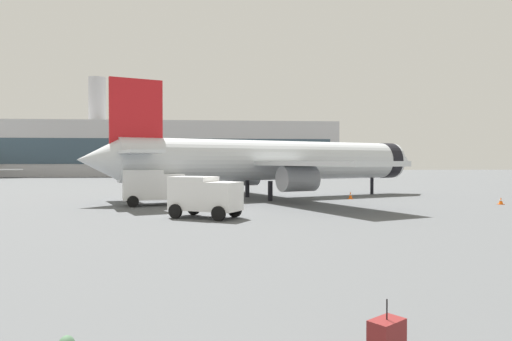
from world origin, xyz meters
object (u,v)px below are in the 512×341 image
safety_cone_near (501,201)px  rolling_suitcase (387,339)px  service_truck (153,186)px  airplane_at_gate (274,161)px  safety_cone_mid (350,195)px  cargo_van (204,195)px

safety_cone_near → rolling_suitcase: size_ratio=0.54×
service_truck → rolling_suitcase: 30.84m
airplane_at_gate → safety_cone_mid: (7.12, -1.50, -3.30)m
service_truck → cargo_van: (4.45, -8.71, -0.16)m
service_truck → safety_cone_mid: service_truck is taller
service_truck → safety_cone_mid: 18.59m
airplane_at_gate → service_truck: 12.69m
rolling_suitcase → airplane_at_gate: bearing=86.0°
airplane_at_gate → rolling_suitcase: bearing=-94.0°
service_truck → safety_cone_near: size_ratio=8.66×
cargo_van → rolling_suitcase: size_ratio=4.38×
cargo_van → safety_cone_mid: (13.44, 13.61, -1.09)m
airplane_at_gate → service_truck: airplane_at_gate is taller
safety_cone_near → service_truck: bearing=176.8°
cargo_van → safety_cone_near: size_ratio=8.05×
service_truck → rolling_suitcase: service_truck is taller
safety_cone_mid → cargo_van: bearing=-134.6°
airplane_at_gate → rolling_suitcase: size_ratio=31.19×
safety_cone_mid → rolling_suitcase: bearing=-105.6°
airplane_at_gate → safety_cone_mid: bearing=-11.9°
safety_cone_near → safety_cone_mid: bearing=149.0°
cargo_van → safety_cone_mid: bearing=45.4°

